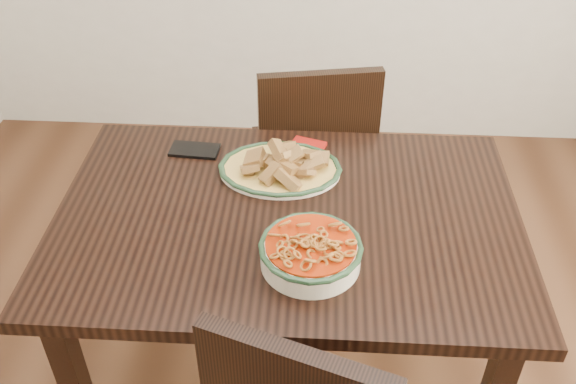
# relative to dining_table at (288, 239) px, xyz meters

# --- Properties ---
(dining_table) EXTENTS (1.26, 0.84, 0.75)m
(dining_table) POSITION_rel_dining_table_xyz_m (0.00, 0.00, 0.00)
(dining_table) COLOR black
(dining_table) RESTS_ON ground
(chair_far) EXTENTS (0.49, 0.49, 0.89)m
(chair_far) POSITION_rel_dining_table_xyz_m (0.06, 0.66, -0.16)
(chair_far) COLOR black
(chair_far) RESTS_ON ground
(fish_plate) EXTENTS (0.35, 0.27, 0.11)m
(fish_plate) POSITION_rel_dining_table_xyz_m (-0.03, 0.19, 0.14)
(fish_plate) COLOR #F5E8CF
(fish_plate) RESTS_ON dining_table
(noodle_bowl) EXTENTS (0.26, 0.26, 0.08)m
(noodle_bowl) POSITION_rel_dining_table_xyz_m (0.07, -0.19, 0.14)
(noodle_bowl) COLOR white
(noodle_bowl) RESTS_ON dining_table
(smartphone) EXTENTS (0.15, 0.09, 0.01)m
(smartphone) POSITION_rel_dining_table_xyz_m (-0.30, 0.28, 0.10)
(smartphone) COLOR black
(smartphone) RESTS_ON dining_table
(napkin) EXTENTS (0.13, 0.11, 0.01)m
(napkin) POSITION_rel_dining_table_xyz_m (0.04, 0.32, 0.10)
(napkin) COLOR #97110A
(napkin) RESTS_ON dining_table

